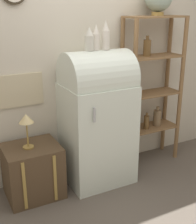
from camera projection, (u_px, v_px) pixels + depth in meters
name	position (u px, v px, depth m)	size (l,w,h in m)	color
ground_plane	(108.00, 188.00, 3.44)	(12.00, 12.00, 0.00)	#60564C
wall_back	(83.00, 58.00, 3.47)	(7.00, 0.09, 2.70)	beige
refrigerator	(97.00, 116.00, 3.40)	(0.72, 0.63, 1.48)	silver
suitcase_trunk	(33.00, 171.00, 3.25)	(0.56, 0.50, 0.56)	brown
shelf_unit	(152.00, 85.00, 3.78)	(0.74, 0.32, 1.80)	olive
vase_left	(89.00, 40.00, 3.10)	(0.09, 0.09, 0.23)	beige
vase_center	(96.00, 38.00, 3.12)	(0.07, 0.07, 0.26)	silver
vase_right	(106.00, 36.00, 3.16)	(0.08, 0.08, 0.30)	silver
desk_lamp	(26.00, 121.00, 3.04)	(0.15, 0.15, 0.36)	#AD8942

